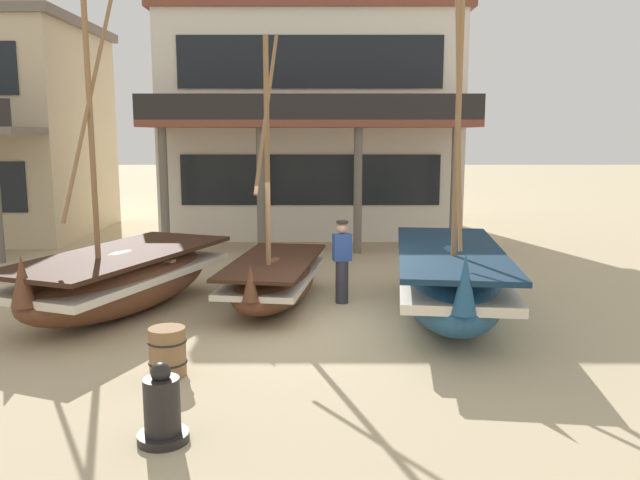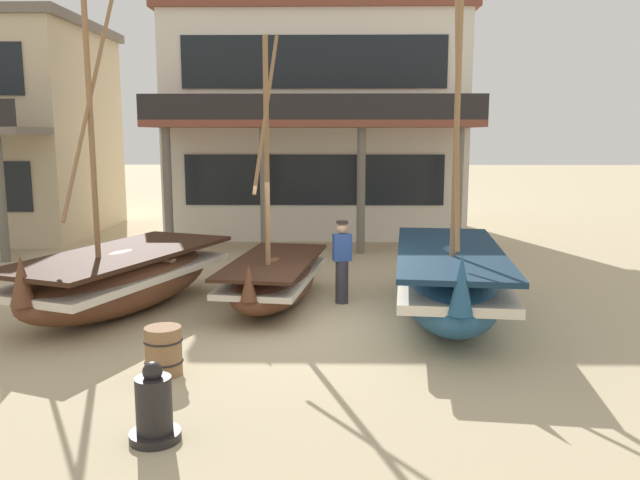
% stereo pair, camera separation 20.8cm
% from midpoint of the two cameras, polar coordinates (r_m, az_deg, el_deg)
% --- Properties ---
extents(ground_plane, '(120.00, 120.00, 0.00)m').
position_cam_midpoint_polar(ground_plane, '(11.67, 0.43, -7.61)').
color(ground_plane, tan).
extents(fishing_boat_near_left, '(2.08, 4.11, 5.31)m').
position_cam_midpoint_polar(fishing_boat_near_left, '(13.03, -3.63, -3.43)').
color(fishing_boat_near_left, brown).
rests_on(fishing_boat_near_left, ground).
extents(fishing_boat_centre_large, '(2.49, 5.61, 6.13)m').
position_cam_midpoint_polar(fishing_boat_centre_large, '(12.27, 11.78, -3.45)').
color(fishing_boat_centre_large, '#23517A').
rests_on(fishing_boat_centre_large, ground).
extents(fishing_boat_far_right, '(3.67, 5.35, 6.44)m').
position_cam_midpoint_polar(fishing_boat_far_right, '(13.03, -16.70, -3.23)').
color(fishing_boat_far_right, brown).
rests_on(fishing_boat_far_right, ground).
extents(fisherman_by_hull, '(0.40, 0.30, 1.68)m').
position_cam_midpoint_polar(fisherman_by_hull, '(13.03, 2.41, -2.02)').
color(fisherman_by_hull, '#33333D').
rests_on(fisherman_by_hull, ground).
extents(capstan_winch, '(0.58, 0.58, 0.92)m').
position_cam_midpoint_polar(capstan_winch, '(7.66, -13.65, -14.31)').
color(capstan_winch, black).
rests_on(capstan_winch, ground).
extents(wooden_barrel, '(0.56, 0.56, 0.70)m').
position_cam_midpoint_polar(wooden_barrel, '(9.57, -13.03, -9.51)').
color(wooden_barrel, olive).
rests_on(wooden_barrel, ground).
extents(harbor_building_main, '(10.03, 8.60, 7.47)m').
position_cam_midpoint_polar(harbor_building_main, '(23.30, -0.07, 10.21)').
color(harbor_building_main, silver).
rests_on(harbor_building_main, ground).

